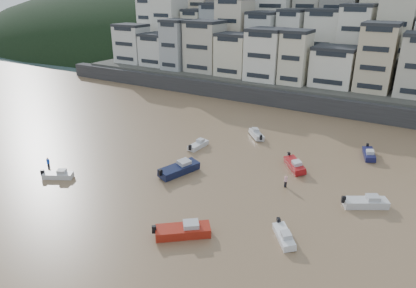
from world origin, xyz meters
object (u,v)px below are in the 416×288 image
Objects in this scene: person_blue at (48,163)px; person_pink at (286,181)px; boat_i at (369,153)px; boat_d at (366,201)px; boat_b at (284,235)px; boat_c at (179,168)px; boat_e at (295,164)px; boat_f at (198,144)px; boat_a at (183,229)px; boat_h at (256,134)px; boat_j at (58,174)px.

person_pink is (30.42, 12.22, 0.00)m from person_blue.
boat_d is at bearing -8.25° from boat_i.
boat_b is 0.67× the size of boat_c.
boat_b is at bearing -70.64° from person_pink.
boat_e is 15.77m from boat_f.
boat_d is at bearing 7.00° from boat_a.
boat_a is at bearing -51.44° from boat_e.
boat_d is 26.54m from boat_f.
boat_b is 0.89× the size of boat_i.
boat_c reaches higher than boat_a.
boat_d is at bearing 1.96° from person_pink.
boat_a is 0.94× the size of boat_c.
boat_h is 17.58m from person_pink.
boat_e reaches higher than boat_j.
boat_f is (-2.67, 9.05, -0.27)m from boat_c.
boat_c is at bearing 87.63° from boat_a.
boat_f reaches higher than boat_j.
boat_e is (-4.46, 16.23, 0.13)m from boat_b.
boat_j is at bearing -66.21° from boat_i.
boat_a is at bearing -164.78° from boat_d.
boat_h is at bearing 29.91° from boat_j.
boat_a is at bearing -148.38° from boat_f.
boat_a is at bearing 147.94° from boat_h.
boat_j is 3.66m from person_blue.
boat_e is 1.08× the size of boat_i.
boat_b is 25.59m from boat_f.
boat_d is 1.12× the size of boat_h.
boat_c is 1.19× the size of boat_d.
boat_b is at bearing -94.12° from boat_c.
boat_h is at bearing 60.58° from boat_a.
boat_e is at bearing 38.42° from boat_a.
boat_c reaches higher than person_pink.
boat_a reaches higher than boat_j.
boat_a is at bearing -99.91° from boat_b.
boat_f is 21.30m from boat_j.
boat_f is 0.92× the size of boat_i.
boat_e is at bearing -173.08° from boat_h.
boat_h is 32.17m from boat_j.
boat_f is at bearing 33.06° from boat_c.
boat_a is 1.23× the size of boat_i.
boat_b is at bearing -23.63° from boat_e.
boat_c is at bearing -92.75° from boat_e.
boat_b is 18.76m from boat_c.
boat_f is at bearing 31.49° from boat_j.
boat_b is 1.02× the size of boat_j.
person_pink is (10.40, -14.17, 0.20)m from boat_h.
boat_a is 29.83m from boat_h.
person_pink is at bearing 31.45° from boat_a.
boat_i reaches higher than boat_j.
boat_f is 0.92× the size of boat_h.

